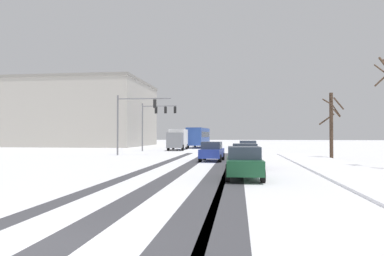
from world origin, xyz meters
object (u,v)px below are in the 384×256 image
(car_dark_green_fourth, at_px, (244,163))
(box_truck_delivery, at_px, (178,139))
(bare_tree_sidewalk_far, at_px, (332,123))
(car_blue_second, at_px, (212,151))
(bus_oncoming, at_px, (199,136))
(office_building_far_left_block, at_px, (78,114))
(car_white_lead, at_px, (248,149))
(traffic_signal_near_left, at_px, (132,114))
(traffic_signal_far_left, at_px, (156,116))
(car_black_third, at_px, (245,156))

(car_dark_green_fourth, distance_m, box_truck_delivery, 34.63)
(car_dark_green_fourth, height_order, bare_tree_sidewalk_far, bare_tree_sidewalk_far)
(car_blue_second, relative_size, bus_oncoming, 0.38)
(box_truck_delivery, relative_size, office_building_far_left_block, 0.27)
(car_white_lead, distance_m, office_building_far_left_block, 46.93)
(car_dark_green_fourth, height_order, office_building_far_left_block, office_building_far_left_block)
(traffic_signal_near_left, height_order, office_building_far_left_block, office_building_far_left_block)
(bare_tree_sidewalk_far, bearing_deg, traffic_signal_far_left, 147.55)
(car_white_lead, bearing_deg, bare_tree_sidewalk_far, -12.72)
(car_blue_second, height_order, bare_tree_sidewalk_far, bare_tree_sidewalk_far)
(car_white_lead, relative_size, car_black_third, 1.01)
(bus_oncoming, relative_size, bare_tree_sidewalk_far, 1.81)
(bus_oncoming, bearing_deg, traffic_signal_near_left, -100.57)
(office_building_far_left_block, bearing_deg, bus_oncoming, -16.69)
(car_blue_second, bearing_deg, car_dark_green_fourth, -78.31)
(bus_oncoming, bearing_deg, traffic_signal_far_left, -106.45)
(box_truck_delivery, bearing_deg, car_blue_second, -72.91)
(traffic_signal_far_left, distance_m, car_blue_second, 19.75)
(traffic_signal_far_left, distance_m, office_building_far_left_block, 30.56)
(car_white_lead, relative_size, car_dark_green_fourth, 1.00)
(car_white_lead, distance_m, car_blue_second, 7.16)
(car_black_third, relative_size, box_truck_delivery, 0.55)
(car_white_lead, xyz_separation_m, bus_oncoming, (-7.78, 24.96, 1.18))
(car_dark_green_fourth, bearing_deg, traffic_signal_near_left, 121.02)
(traffic_signal_near_left, bearing_deg, bare_tree_sidewalk_far, -7.49)
(car_black_third, distance_m, bare_tree_sidewalk_far, 13.79)
(traffic_signal_near_left, xyz_separation_m, car_white_lead, (12.27, -0.89, -3.60))
(car_blue_second, relative_size, office_building_far_left_block, 0.15)
(car_white_lead, distance_m, bare_tree_sidewalk_far, 8.27)
(car_blue_second, bearing_deg, car_white_lead, 64.13)
(car_black_third, xyz_separation_m, box_truck_delivery, (-9.21, 27.51, 0.82))
(car_dark_green_fourth, bearing_deg, box_truck_delivery, 105.18)
(traffic_signal_far_left, distance_m, car_white_lead, 16.58)
(traffic_signal_far_left, height_order, car_dark_green_fourth, traffic_signal_far_left)
(car_white_lead, height_order, car_dark_green_fourth, same)
(car_blue_second, distance_m, box_truck_delivery, 22.40)
(traffic_signal_far_left, xyz_separation_m, office_building_far_left_block, (-21.31, 21.84, 1.68))
(traffic_signal_near_left, bearing_deg, bus_oncoming, 79.43)
(bare_tree_sidewalk_far, bearing_deg, car_white_lead, 167.28)
(car_blue_second, height_order, car_dark_green_fourth, same)
(traffic_signal_far_left, xyz_separation_m, bus_oncoming, (4.19, 14.19, -2.76))
(car_white_lead, relative_size, box_truck_delivery, 0.56)
(car_white_lead, distance_m, bus_oncoming, 26.17)
(car_white_lead, height_order, car_blue_second, same)
(traffic_signal_near_left, distance_m, car_dark_green_fourth, 22.86)
(car_white_lead, bearing_deg, car_blue_second, -115.87)
(office_building_far_left_block, bearing_deg, box_truck_delivery, -36.83)
(box_truck_delivery, bearing_deg, traffic_signal_far_left, -118.45)
(traffic_signal_far_left, bearing_deg, traffic_signal_near_left, -91.75)
(traffic_signal_far_left, bearing_deg, bare_tree_sidewalk_far, -32.45)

